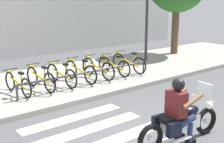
{
  "coord_description": "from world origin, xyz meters",
  "views": [
    {
      "loc": [
        -4.3,
        -3.79,
        3.0
      ],
      "look_at": [
        0.86,
        2.68,
        0.92
      ],
      "focal_mm": 48.69,
      "sensor_mm": 36.0,
      "label": 1
    }
  ],
  "objects_px": {
    "bicycle_1": "(40,79)",
    "bicycle_2": "(61,75)",
    "motorcycle": "(181,123)",
    "bicycle_3": "(80,71)",
    "bike_rack": "(90,73)",
    "bicycle_4": "(98,68)",
    "street_lamp": "(147,4)",
    "bicycle_6": "(129,63)",
    "bicycle_5": "(114,66)",
    "bicycle_0": "(18,83)",
    "rider": "(179,107)"
  },
  "relations": [
    {
      "from": "bicycle_4",
      "to": "street_lamp",
      "type": "distance_m",
      "value": 4.16
    },
    {
      "from": "rider",
      "to": "bicycle_0",
      "type": "bearing_deg",
      "value": 107.3
    },
    {
      "from": "rider",
      "to": "bicycle_3",
      "type": "bearing_deg",
      "value": 81.67
    },
    {
      "from": "bicycle_2",
      "to": "bicycle_5",
      "type": "distance_m",
      "value": 2.19
    },
    {
      "from": "bicycle_2",
      "to": "bicycle_5",
      "type": "xyz_separation_m",
      "value": [
        2.19,
        0.0,
        -0.01
      ]
    },
    {
      "from": "bicycle_0",
      "to": "bicycle_4",
      "type": "relative_size",
      "value": 0.93
    },
    {
      "from": "motorcycle",
      "to": "rider",
      "type": "bearing_deg",
      "value": 171.37
    },
    {
      "from": "bicycle_3",
      "to": "bike_rack",
      "type": "xyz_separation_m",
      "value": [
        0.0,
        -0.55,
        0.06
      ]
    },
    {
      "from": "bicycle_1",
      "to": "street_lamp",
      "type": "relative_size",
      "value": 0.38
    },
    {
      "from": "bicycle_0",
      "to": "bicycle_3",
      "type": "distance_m",
      "value": 2.19
    },
    {
      "from": "bicycle_0",
      "to": "street_lamp",
      "type": "height_order",
      "value": "street_lamp"
    },
    {
      "from": "motorcycle",
      "to": "bicycle_6",
      "type": "distance_m",
      "value": 5.55
    },
    {
      "from": "bicycle_4",
      "to": "bicycle_2",
      "type": "bearing_deg",
      "value": 179.99
    },
    {
      "from": "bicycle_3",
      "to": "rider",
      "type": "bearing_deg",
      "value": -98.33
    },
    {
      "from": "bicycle_3",
      "to": "bike_rack",
      "type": "height_order",
      "value": "bicycle_3"
    },
    {
      "from": "bike_rack",
      "to": "street_lamp",
      "type": "distance_m",
      "value": 4.9
    },
    {
      "from": "bicycle_1",
      "to": "street_lamp",
      "type": "bearing_deg",
      "value": 10.61
    },
    {
      "from": "rider",
      "to": "bike_rack",
      "type": "relative_size",
      "value": 0.29
    },
    {
      "from": "bicycle_6",
      "to": "motorcycle",
      "type": "bearing_deg",
      "value": -120.39
    },
    {
      "from": "bicycle_6",
      "to": "street_lamp",
      "type": "xyz_separation_m",
      "value": [
        1.96,
        1.05,
        2.14
      ]
    },
    {
      "from": "bicycle_6",
      "to": "street_lamp",
      "type": "distance_m",
      "value": 3.09
    },
    {
      "from": "rider",
      "to": "street_lamp",
      "type": "distance_m",
      "value": 7.8
    },
    {
      "from": "bike_rack",
      "to": "street_lamp",
      "type": "height_order",
      "value": "street_lamp"
    },
    {
      "from": "motorcycle",
      "to": "bicycle_1",
      "type": "xyz_separation_m",
      "value": [
        -0.84,
        4.79,
        0.05
      ]
    },
    {
      "from": "street_lamp",
      "to": "bicycle_0",
      "type": "bearing_deg",
      "value": -170.6
    },
    {
      "from": "motorcycle",
      "to": "bicycle_3",
      "type": "relative_size",
      "value": 1.29
    },
    {
      "from": "bicycle_2",
      "to": "bicycle_1",
      "type": "bearing_deg",
      "value": -179.98
    },
    {
      "from": "motorcycle",
      "to": "bicycle_0",
      "type": "relative_size",
      "value": 1.38
    },
    {
      "from": "bicycle_3",
      "to": "motorcycle",
      "type": "bearing_deg",
      "value": -97.39
    },
    {
      "from": "bicycle_3",
      "to": "bicycle_5",
      "type": "relative_size",
      "value": 1.04
    },
    {
      "from": "motorcycle",
      "to": "bicycle_1",
      "type": "relative_size",
      "value": 1.33
    },
    {
      "from": "bicycle_2",
      "to": "bicycle_3",
      "type": "xyz_separation_m",
      "value": [
        0.73,
        -0.0,
        0.01
      ]
    },
    {
      "from": "bicycle_5",
      "to": "bicycle_6",
      "type": "height_order",
      "value": "bicycle_6"
    },
    {
      "from": "bicycle_5",
      "to": "bike_rack",
      "type": "height_order",
      "value": "bicycle_5"
    },
    {
      "from": "rider",
      "to": "bicycle_3",
      "type": "distance_m",
      "value": 4.84
    },
    {
      "from": "bicycle_0",
      "to": "bicycle_4",
      "type": "distance_m",
      "value": 2.92
    },
    {
      "from": "bicycle_1",
      "to": "bike_rack",
      "type": "height_order",
      "value": "bicycle_1"
    },
    {
      "from": "bicycle_2",
      "to": "bicycle_6",
      "type": "bearing_deg",
      "value": -0.0
    },
    {
      "from": "bicycle_1",
      "to": "motorcycle",
      "type": "bearing_deg",
      "value": -80.09
    },
    {
      "from": "bicycle_4",
      "to": "bicycle_6",
      "type": "bearing_deg",
      "value": 0.01
    },
    {
      "from": "bicycle_4",
      "to": "motorcycle",
      "type": "bearing_deg",
      "value": -105.75
    },
    {
      "from": "bicycle_6",
      "to": "street_lamp",
      "type": "height_order",
      "value": "street_lamp"
    },
    {
      "from": "bicycle_3",
      "to": "bicycle_1",
      "type": "bearing_deg",
      "value": 180.0
    },
    {
      "from": "bicycle_3",
      "to": "bicycle_4",
      "type": "distance_m",
      "value": 0.73
    },
    {
      "from": "bicycle_3",
      "to": "bicycle_6",
      "type": "relative_size",
      "value": 0.99
    },
    {
      "from": "rider",
      "to": "street_lamp",
      "type": "bearing_deg",
      "value": 50.27
    },
    {
      "from": "bicycle_1",
      "to": "bicycle_2",
      "type": "distance_m",
      "value": 0.73
    },
    {
      "from": "street_lamp",
      "to": "bicycle_6",
      "type": "bearing_deg",
      "value": -151.79
    },
    {
      "from": "bicycle_3",
      "to": "bicycle_4",
      "type": "xyz_separation_m",
      "value": [
        0.73,
        -0.0,
        0.0
      ]
    },
    {
      "from": "bicycle_4",
      "to": "bicycle_5",
      "type": "height_order",
      "value": "bicycle_4"
    }
  ]
}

